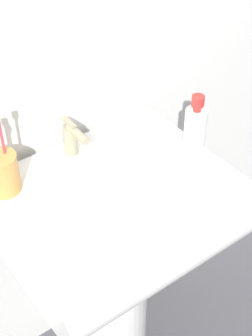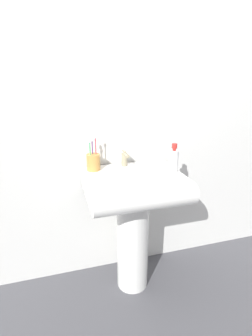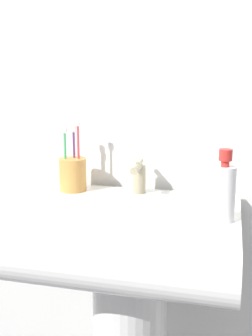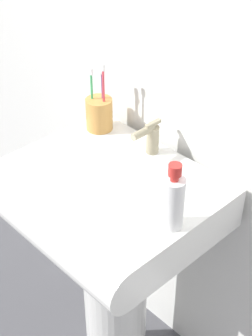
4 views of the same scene
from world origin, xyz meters
The scene contains 7 objects.
ground_plane centered at (0.00, 0.00, 0.00)m, with size 6.00×6.00×0.00m, color #4C4C51.
wall_back centered at (0.00, 0.26, 1.20)m, with size 5.00×0.05×2.40m, color silver.
sink_pedestal centered at (0.00, 0.00, 0.35)m, with size 0.21×0.21×0.70m, color white.
sink_basin centered at (0.00, -0.05, 0.76)m, with size 0.58×0.49×0.12m.
faucet centered at (-0.01, 0.15, 0.87)m, with size 0.04×0.11×0.10m.
toothbrush_cup centered at (-0.21, 0.14, 0.87)m, with size 0.08×0.08×0.22m.
soap_bottle centered at (0.24, -0.03, 0.90)m, with size 0.06×0.06×0.18m.
Camera 2 is at (-0.45, -1.38, 1.39)m, focal length 28.00 mm.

